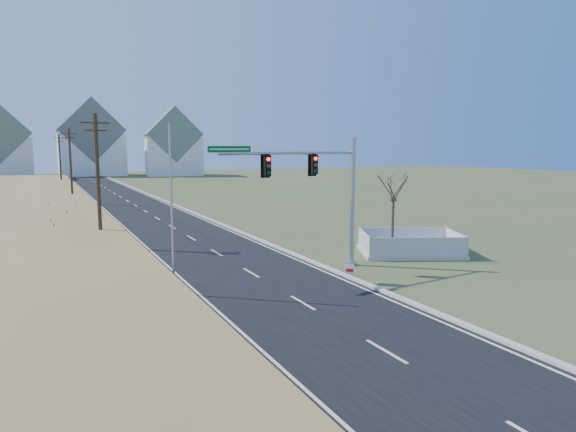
% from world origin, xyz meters
% --- Properties ---
extents(ground, '(260.00, 260.00, 0.00)m').
position_xyz_m(ground, '(0.00, 0.00, 0.00)').
color(ground, '#3F5328').
rests_on(ground, ground).
extents(road, '(8.00, 180.00, 0.06)m').
position_xyz_m(road, '(0.00, 50.00, 0.03)').
color(road, black).
rests_on(road, ground).
extents(curb, '(0.30, 180.00, 0.18)m').
position_xyz_m(curb, '(4.15, 50.00, 0.09)').
color(curb, '#B2AFA8').
rests_on(curb, ground).
extents(utility_pole_near, '(1.80, 0.26, 9.00)m').
position_xyz_m(utility_pole_near, '(-6.50, 15.00, 4.68)').
color(utility_pole_near, '#422D1E').
rests_on(utility_pole_near, ground).
extents(utility_pole_mid, '(1.80, 0.26, 9.00)m').
position_xyz_m(utility_pole_mid, '(-6.50, 45.00, 4.68)').
color(utility_pole_mid, '#422D1E').
rests_on(utility_pole_mid, ground).
extents(utility_pole_far, '(1.80, 0.26, 9.00)m').
position_xyz_m(utility_pole_far, '(-6.50, 75.00, 4.68)').
color(utility_pole_far, '#422D1E').
rests_on(utility_pole_far, ground).
extents(condo_n, '(15.27, 10.20, 18.54)m').
position_xyz_m(condo_n, '(2.00, 112.00, 7.61)').
color(condo_n, white).
rests_on(condo_n, ground).
extents(condo_ne, '(14.12, 10.51, 16.52)m').
position_xyz_m(condo_ne, '(20.00, 104.00, 6.84)').
color(condo_ne, white).
rests_on(condo_ne, ground).
extents(traffic_signal_mast, '(9.17, 1.38, 7.34)m').
position_xyz_m(traffic_signal_mast, '(4.17, 3.20, 4.49)').
color(traffic_signal_mast, '#9EA0A5').
rests_on(traffic_signal_mast, ground).
extents(fence_enclosure, '(7.40, 6.42, 1.42)m').
position_xyz_m(fence_enclosure, '(11.16, 4.44, 0.28)').
color(fence_enclosure, '#B7B5AD').
rests_on(fence_enclosure, ground).
extents(open_sign, '(0.44, 0.31, 0.62)m').
position_xyz_m(open_sign, '(4.50, 1.23, 0.33)').
color(open_sign, white).
rests_on(open_sign, ground).
extents(flagpole, '(0.35, 0.35, 7.85)m').
position_xyz_m(flagpole, '(-4.73, 1.79, 3.13)').
color(flagpole, '#B7B5AD').
rests_on(flagpole, ground).
extents(bare_tree, '(2.10, 2.10, 5.57)m').
position_xyz_m(bare_tree, '(9.42, 4.04, 4.49)').
color(bare_tree, '#4C3F33').
rests_on(bare_tree, ground).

